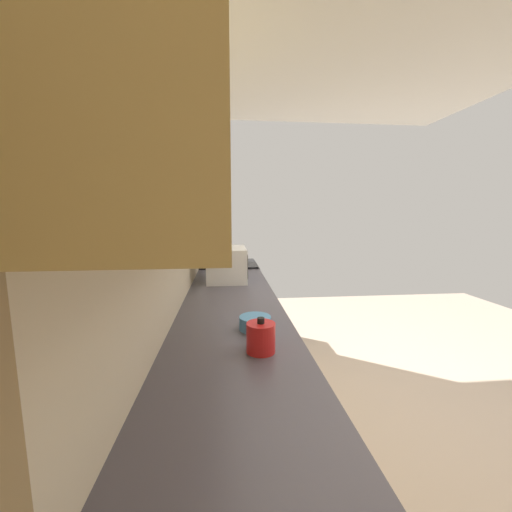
{
  "coord_description": "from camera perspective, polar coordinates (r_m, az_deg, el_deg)",
  "views": [
    {
      "loc": [
        -1.84,
        1.16,
        1.51
      ],
      "look_at": [
        -0.4,
        1.02,
        1.31
      ],
      "focal_mm": 21.16,
      "sensor_mm": 36.0,
      "label": 1
    }
  ],
  "objects": [
    {
      "name": "ceiling_slab",
      "position": [
        2.49,
        28.96,
        35.85
      ],
      "size": [
        4.31,
        3.04,
        0.06
      ],
      "primitive_type": "cube",
      "color": "white"
    },
    {
      "name": "upper_cabinets",
      "position": [
        1.5,
        -11.74,
        18.35
      ],
      "size": [
        2.34,
        0.31,
        0.66
      ],
      "color": "tan"
    },
    {
      "name": "microwave",
      "position": [
        2.73,
        -5.51,
        -1.47
      ],
      "size": [
        0.49,
        0.35,
        0.29
      ],
      "color": "white",
      "rests_on": "counter_run"
    },
    {
      "name": "wall_back",
      "position": [
        1.89,
        -16.6,
        2.44
      ],
      "size": [
        4.31,
        0.12,
        2.68
      ],
      "primitive_type": "cube",
      "color": "beige",
      "rests_on": "ground_plane"
    },
    {
      "name": "oven_range",
      "position": [
        3.67,
        -5.0,
        -8.44
      ],
      "size": [
        0.67,
        0.67,
        1.1
      ],
      "color": "black",
      "rests_on": "ground_plane"
    },
    {
      "name": "counter_run",
      "position": [
        1.81,
        -4.46,
        -27.55
      ],
      "size": [
        3.43,
        0.67,
        0.92
      ],
      "color": "tan",
      "rests_on": "ground_plane"
    },
    {
      "name": "bowl",
      "position": [
        1.6,
        -0.16,
        -12.38
      ],
      "size": [
        0.17,
        0.17,
        0.07
      ],
      "color": "#4C8CBF",
      "rests_on": "counter_run"
    },
    {
      "name": "kettle",
      "position": [
        1.35,
        0.91,
        -15.07
      ],
      "size": [
        0.17,
        0.13,
        0.15
      ],
      "color": "red",
      "rests_on": "counter_run"
    },
    {
      "name": "ground_plane",
      "position": [
        2.65,
        24.5,
        -27.47
      ],
      "size": [
        6.7,
        6.7,
        0.0
      ],
      "primitive_type": "plane",
      "color": "beige"
    }
  ]
}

